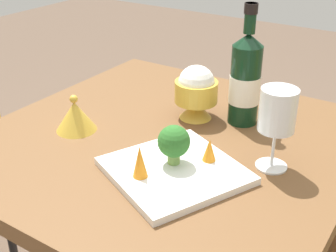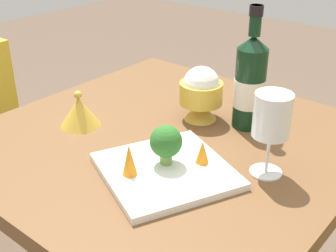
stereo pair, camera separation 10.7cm
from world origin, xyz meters
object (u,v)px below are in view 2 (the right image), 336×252
(rice_bowl_lid, at_px, (80,111))
(carrot_garnish_right, at_px, (202,152))
(carrot_garnish_left, at_px, (129,160))
(wine_glass, at_px, (272,117))
(wine_bottle, at_px, (250,82))
(rice_bowl, at_px, (203,93))
(broccoli_floret, at_px, (166,142))
(serving_plate, at_px, (166,171))

(rice_bowl_lid, xyz_separation_m, carrot_garnish_right, (0.03, -0.36, 0.00))
(rice_bowl_lid, relative_size, carrot_garnish_left, 1.46)
(wine_glass, xyz_separation_m, carrot_garnish_left, (-0.20, 0.20, -0.08))
(rice_bowl_lid, height_order, carrot_garnish_right, rice_bowl_lid)
(wine_bottle, xyz_separation_m, carrot_garnish_right, (-0.24, -0.03, -0.08))
(rice_bowl, height_order, carrot_garnish_right, rice_bowl)
(rice_bowl_lid, bearing_deg, wine_bottle, -50.54)
(broccoli_floret, xyz_separation_m, carrot_garnish_left, (-0.08, 0.03, -0.02))
(carrot_garnish_right, bearing_deg, broccoli_floret, 131.91)
(wine_bottle, relative_size, serving_plate, 0.91)
(wine_bottle, bearing_deg, rice_bowl, 112.13)
(rice_bowl_lid, bearing_deg, carrot_garnish_right, -85.37)
(rice_bowl, bearing_deg, serving_plate, -159.79)
(serving_plate, bearing_deg, rice_bowl, 20.21)
(rice_bowl, height_order, carrot_garnish_left, rice_bowl)
(rice_bowl, xyz_separation_m, serving_plate, (-0.26, -0.10, -0.07))
(wine_glass, distance_m, broccoli_floret, 0.22)
(wine_glass, xyz_separation_m, serving_plate, (-0.14, 0.16, -0.12))
(rice_bowl_lid, distance_m, serving_plate, 0.31)
(wine_bottle, height_order, rice_bowl, wine_bottle)
(rice_bowl, relative_size, carrot_garnish_left, 2.08)
(rice_bowl_lid, distance_m, carrot_garnish_left, 0.29)
(serving_plate, relative_size, broccoli_floret, 3.86)
(serving_plate, xyz_separation_m, carrot_garnish_right, (0.07, -0.04, 0.03))
(wine_glass, height_order, serving_plate, wine_glass)
(wine_glass, relative_size, broccoli_floret, 2.09)
(rice_bowl, relative_size, serving_plate, 0.43)
(wine_glass, xyz_separation_m, rice_bowl, (0.12, 0.25, -0.05))
(wine_bottle, xyz_separation_m, serving_plate, (-0.30, 0.01, -0.11))
(wine_bottle, height_order, wine_glass, wine_bottle)
(wine_bottle, bearing_deg, broccoli_floret, 175.29)
(wine_glass, distance_m, rice_bowl_lid, 0.49)
(wine_glass, relative_size, carrot_garnish_left, 2.62)
(serving_plate, xyz_separation_m, broccoli_floret, (0.01, 0.01, 0.06))
(wine_bottle, xyz_separation_m, wine_glass, (-0.16, -0.15, 0.01))
(rice_bowl_lid, distance_m, carrot_garnish_right, 0.36)
(wine_bottle, bearing_deg, rice_bowl_lid, 129.46)
(serving_plate, bearing_deg, rice_bowl_lid, 83.36)
(rice_bowl, xyz_separation_m, carrot_garnish_right, (-0.19, -0.14, -0.03))
(serving_plate, distance_m, broccoli_floret, 0.06)
(wine_glass, relative_size, rice_bowl_lid, 1.79)
(serving_plate, relative_size, carrot_garnish_right, 6.53)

